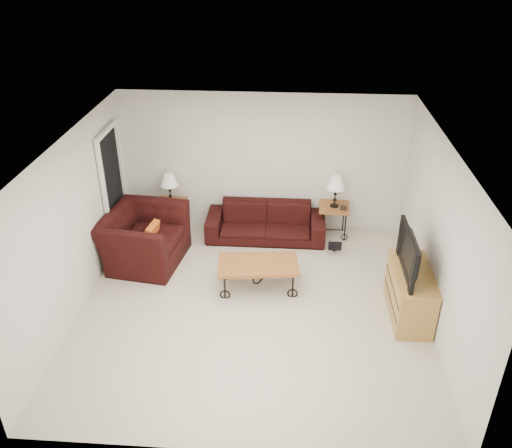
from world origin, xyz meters
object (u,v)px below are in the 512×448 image
at_px(coffee_table, 258,275).
at_px(tv_stand, 410,294).
at_px(side_table_left, 172,216).
at_px(sofa, 266,222).
at_px(television, 415,254).
at_px(lamp_right, 335,191).
at_px(lamp_left, 170,188).
at_px(backpack, 335,240).
at_px(side_table_right, 333,220).
at_px(armchair, 144,238).

height_order(coffee_table, tv_stand, tv_stand).
bearing_deg(tv_stand, side_table_left, 150.28).
bearing_deg(coffee_table, sofa, 88.98).
distance_m(coffee_table, television, 2.35).
bearing_deg(sofa, lamp_right, 8.52).
xyz_separation_m(sofa, lamp_left, (-1.73, 0.18, 0.52)).
bearing_deg(backpack, side_table_right, 98.35).
bearing_deg(lamp_left, lamp_right, -0.00).
bearing_deg(tv_stand, sofa, 136.61).
height_order(side_table_right, television, television).
distance_m(side_table_right, tv_stand, 2.41).
bearing_deg(armchair, coffee_table, -100.03).
distance_m(sofa, tv_stand, 2.96).
distance_m(side_table_left, television, 4.51).
height_order(side_table_left, backpack, side_table_left).
relative_size(sofa, television, 1.95).
xyz_separation_m(coffee_table, television, (2.16, -0.48, 0.80)).
xyz_separation_m(side_table_right, coffee_table, (-1.23, -1.73, -0.06)).
xyz_separation_m(side_table_left, coffee_table, (1.70, -1.73, -0.05)).
bearing_deg(tv_stand, side_table_right, 113.22).
xyz_separation_m(sofa, backpack, (1.20, -0.41, -0.08)).
distance_m(side_table_right, television, 2.51).
xyz_separation_m(side_table_left, television, (3.86, -2.21, 0.75)).
bearing_deg(lamp_right, tv_stand, -66.78).
relative_size(lamp_left, lamp_right, 0.96).
xyz_separation_m(armchair, tv_stand, (4.11, -1.12, -0.08)).
height_order(lamp_right, armchair, lamp_right).
relative_size(lamp_right, armchair, 0.43).
relative_size(coffee_table, armchair, 0.90).
xyz_separation_m(side_table_left, tv_stand, (3.88, -2.21, 0.08)).
distance_m(sofa, side_table_right, 1.22).
height_order(lamp_right, tv_stand, lamp_right).
bearing_deg(side_table_right, tv_stand, -66.78).
height_order(sofa, side_table_left, sofa).
distance_m(side_table_left, armchair, 1.13).
height_order(armchair, television, television).
distance_m(lamp_left, armchair, 1.18).
distance_m(side_table_left, tv_stand, 4.47).
height_order(side_table_right, armchair, armchair).
bearing_deg(lamp_left, backpack, -11.36).
bearing_deg(side_table_left, television, -29.85).
relative_size(coffee_table, television, 1.13).
bearing_deg(side_table_right, armchair, -160.94).
distance_m(lamp_left, tv_stand, 4.49).
xyz_separation_m(armchair, backpack, (3.15, 0.50, -0.22)).
height_order(coffee_table, backpack, coffee_table).
xyz_separation_m(lamp_right, armchair, (-3.16, -1.09, -0.43)).
distance_m(side_table_right, lamp_left, 2.98).
bearing_deg(lamp_left, television, -29.85).
bearing_deg(side_table_left, coffee_table, -45.52).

